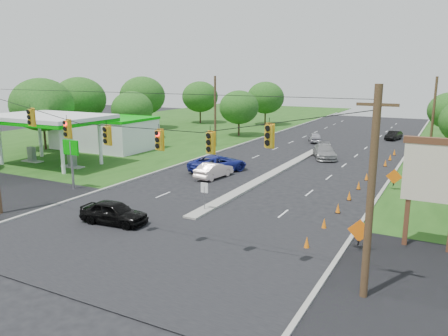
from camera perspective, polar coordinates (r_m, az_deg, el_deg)
The scene contains 38 objects.
ground at distance 25.73m, azimuth -9.43°, elevation -9.28°, with size 160.00×160.00×0.00m, color black.
grass_left at distance 60.01m, azimuth -20.79°, elevation 2.54°, with size 40.00×160.00×0.06m, color #1E4714.
cross_street at distance 25.73m, azimuth -9.43°, elevation -9.28°, with size 160.00×14.00×0.02m, color black.
curb_left at distance 55.62m, azimuth 1.02°, elevation 2.63°, with size 0.25×110.00×0.16m, color gray.
curb_right at distance 49.99m, azimuth 22.13°, elevation 0.59°, with size 0.25×110.00×0.16m, color gray.
median at distance 43.54m, azimuth 7.51°, elevation -0.23°, with size 1.00×34.00×0.18m, color gray.
median_sign at distance 29.98m, azimuth -2.58°, elevation -3.03°, with size 0.55×0.06×2.05m.
signal_span at distance 23.62m, azimuth -11.42°, elevation 1.27°, with size 25.60×0.32×9.00m.
utility_pole_far_left at distance 56.16m, azimuth -1.16°, elevation 7.35°, with size 0.28×0.28×9.00m, color #422D1C.
utility_pole_far_right at distance 54.14m, azimuth 25.64°, elevation 5.95°, with size 0.28×0.28×9.00m, color #422D1C.
gas_station at distance 55.22m, azimuth -16.41°, elevation 4.76°, with size 18.40×19.70×5.20m.
pylon_sign at distance 25.65m, azimuth 26.36°, elevation -1.14°, with size 5.90×2.30×6.12m.
cone_0 at distance 24.55m, azimuth 10.76°, elevation -9.54°, with size 0.32×0.32×0.70m, color orange.
cone_1 at distance 27.72m, azimuth 12.95°, elevation -7.06°, with size 0.32×0.32×0.70m, color orange.
cone_2 at distance 30.95m, azimuth 14.67°, elevation -5.08°, with size 0.32×0.32×0.70m, color orange.
cone_3 at distance 34.24m, azimuth 16.05°, elevation -3.48°, with size 0.32×0.32×0.70m, color orange.
cone_4 at distance 37.57m, azimuth 17.18°, elevation -2.16°, with size 0.32×0.32×0.70m, color orange.
cone_5 at distance 40.92m, azimuth 18.13°, elevation -1.06°, with size 0.32×0.32×0.70m, color orange.
cone_6 at distance 44.30m, azimuth 18.93°, elevation -0.12°, with size 0.32×0.32×0.70m, color orange.
cone_7 at distance 47.62m, azimuth 20.33°, elevation 0.62°, with size 0.32×0.32×0.70m, color orange.
cone_8 at distance 51.03m, azimuth 20.88°, elevation 1.32°, with size 0.32×0.32×0.70m, color orange.
cone_9 at distance 54.46m, azimuth 21.37°, elevation 1.93°, with size 0.32×0.32×0.70m, color orange.
work_sign_0 at distance 24.66m, azimuth 17.28°, elevation -7.95°, with size 1.27×0.58×1.37m.
work_sign_1 at distance 38.00m, azimuth 21.33°, elevation -1.15°, with size 1.27×0.58×1.37m.
work_sign_2 at distance 51.70m, azimuth 23.24°, elevation 2.10°, with size 1.27×0.58×1.37m.
tree_1 at distance 58.10m, azimuth -22.69°, elevation 7.64°, with size 7.56×7.56×8.82m.
tree_2 at distance 63.82m, azimuth -11.90°, elevation 7.55°, with size 5.88×5.88×6.86m.
tree_3 at distance 75.26m, azimuth -10.59°, elevation 9.25°, with size 7.56×7.56×8.82m.
tree_4 at distance 82.88m, azimuth -3.15°, elevation 9.27°, with size 6.72×6.72×7.84m.
tree_5 at distance 65.70m, azimuth 1.97°, elevation 7.93°, with size 5.88×5.88×6.86m.
tree_6 at distance 80.13m, azimuth 5.45°, elevation 9.13°, with size 6.72×6.72×7.84m.
tree_14 at distance 67.72m, azimuth -18.32°, elevation 8.51°, with size 7.56×7.56×8.82m.
black_sedan at distance 28.59m, azimuth -14.18°, elevation -5.66°, with size 1.78×4.43×1.51m, color black.
white_sedan at distance 39.73m, azimuth -1.34°, elevation -0.30°, with size 1.49×4.28×1.41m, color white.
blue_pickup at distance 42.07m, azimuth -0.77°, elevation 0.59°, with size 2.74×5.95×1.65m, color navy.
silver_car_far at distance 50.06m, azimuth 12.99°, elevation 2.12°, with size 2.18×5.36×1.56m, color gray.
silver_car_oncoming at distance 61.41m, azimuth 11.79°, elevation 3.92°, with size 1.58×3.92×1.34m, color #9D9BA3.
dark_car_receding at distance 66.91m, azimuth 21.29°, elevation 3.99°, with size 1.35×3.87×1.27m, color black.
Camera 1 is at (14.73, -18.87, 9.42)m, focal length 35.00 mm.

